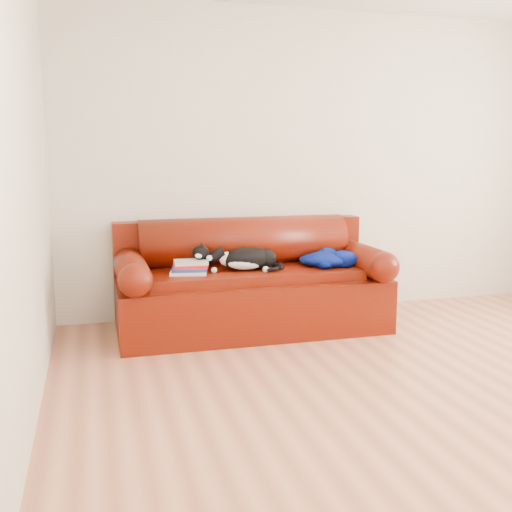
% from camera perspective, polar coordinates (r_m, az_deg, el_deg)
% --- Properties ---
extents(ground, '(4.50, 4.50, 0.00)m').
position_cam_1_polar(ground, '(3.82, 16.48, -12.07)').
color(ground, '#97583C').
rests_on(ground, ground).
extents(room_shell, '(4.52, 4.02, 2.61)m').
position_cam_1_polar(room_shell, '(3.65, 19.33, 13.50)').
color(room_shell, beige).
rests_on(room_shell, ground).
extents(sofa_base, '(2.10, 0.90, 0.50)m').
position_cam_1_polar(sofa_base, '(4.79, -0.46, -4.24)').
color(sofa_base, '#420E02').
rests_on(sofa_base, ground).
extents(sofa_back, '(2.10, 1.01, 0.88)m').
position_cam_1_polar(sofa_back, '(4.95, -1.18, -0.16)').
color(sofa_back, '#420E02').
rests_on(sofa_back, ground).
extents(book_stack, '(0.31, 0.26, 0.10)m').
position_cam_1_polar(book_stack, '(4.53, -6.34, -1.08)').
color(book_stack, silver).
rests_on(book_stack, sofa_base).
extents(cat, '(0.60, 0.30, 0.22)m').
position_cam_1_polar(cat, '(4.63, -0.80, -0.31)').
color(cat, black).
rests_on(cat, sofa_base).
extents(blanket, '(0.46, 0.41, 0.14)m').
position_cam_1_polar(blanket, '(4.84, 6.81, -0.24)').
color(blanket, '#02084D').
rests_on(blanket, sofa_base).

